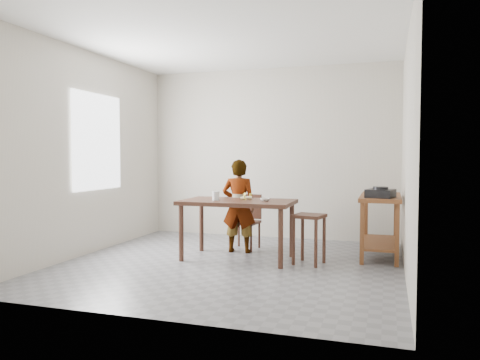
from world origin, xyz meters
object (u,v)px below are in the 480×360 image
(dining_table, at_px, (238,230))
(child, at_px, (239,206))
(dining_chair, at_px, (245,222))
(stool, at_px, (309,239))
(prep_counter, at_px, (380,226))

(dining_table, height_order, child, child)
(dining_table, height_order, dining_chair, dining_chair)
(dining_table, bearing_deg, dining_chair, 98.86)
(child, relative_size, stool, 2.08)
(dining_chair, bearing_deg, prep_counter, 7.60)
(child, height_order, dining_chair, child)
(prep_counter, height_order, stool, prep_counter)
(stool, bearing_deg, dining_table, 179.65)
(dining_table, relative_size, child, 1.11)
(child, bearing_deg, stool, 153.72)
(stool, bearing_deg, prep_counter, 40.97)
(dining_table, bearing_deg, prep_counter, 22.15)
(dining_table, relative_size, dining_chair, 1.84)
(prep_counter, relative_size, child, 0.95)
(prep_counter, bearing_deg, child, -170.97)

